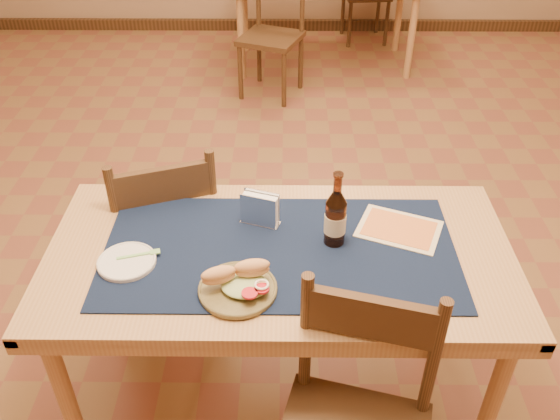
{
  "coord_description": "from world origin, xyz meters",
  "views": [
    {
      "loc": [
        0.02,
        -2.34,
        2.07
      ],
      "look_at": [
        0.0,
        -0.7,
        0.85
      ],
      "focal_mm": 38.0,
      "sensor_mm": 36.0,
      "label": 1
    }
  ],
  "objects_px": {
    "chair_main_far": "(166,231)",
    "napkin_holder": "(260,210)",
    "sandwich_plate": "(239,284)",
    "main_table": "(280,269)",
    "beer_bottle": "(335,218)"
  },
  "relations": [
    {
      "from": "sandwich_plate",
      "to": "napkin_holder",
      "type": "distance_m",
      "value": 0.35
    },
    {
      "from": "chair_main_far",
      "to": "beer_bottle",
      "type": "distance_m",
      "value": 0.87
    },
    {
      "from": "chair_main_far",
      "to": "napkin_holder",
      "type": "xyz_separation_m",
      "value": [
        0.42,
        -0.28,
        0.33
      ]
    },
    {
      "from": "sandwich_plate",
      "to": "napkin_holder",
      "type": "height_order",
      "value": "napkin_holder"
    },
    {
      "from": "napkin_holder",
      "to": "chair_main_far",
      "type": "bearing_deg",
      "value": 145.91
    },
    {
      "from": "main_table",
      "to": "sandwich_plate",
      "type": "xyz_separation_m",
      "value": [
        -0.12,
        -0.2,
        0.11
      ]
    },
    {
      "from": "main_table",
      "to": "chair_main_far",
      "type": "height_order",
      "value": "chair_main_far"
    },
    {
      "from": "main_table",
      "to": "beer_bottle",
      "type": "height_order",
      "value": "beer_bottle"
    },
    {
      "from": "main_table",
      "to": "chair_main_far",
      "type": "distance_m",
      "value": 0.68
    },
    {
      "from": "main_table",
      "to": "napkin_holder",
      "type": "xyz_separation_m",
      "value": [
        -0.07,
        0.15,
        0.15
      ]
    },
    {
      "from": "sandwich_plate",
      "to": "beer_bottle",
      "type": "height_order",
      "value": "beer_bottle"
    },
    {
      "from": "sandwich_plate",
      "to": "beer_bottle",
      "type": "bearing_deg",
      "value": 38.04
    },
    {
      "from": "sandwich_plate",
      "to": "beer_bottle",
      "type": "distance_m",
      "value": 0.4
    },
    {
      "from": "chair_main_far",
      "to": "sandwich_plate",
      "type": "relative_size",
      "value": 3.76
    },
    {
      "from": "chair_main_far",
      "to": "napkin_holder",
      "type": "height_order",
      "value": "chair_main_far"
    }
  ]
}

